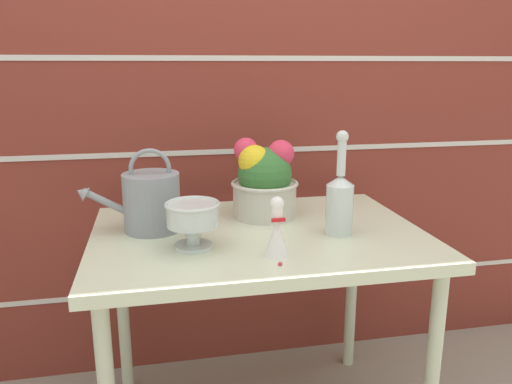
{
  "coord_description": "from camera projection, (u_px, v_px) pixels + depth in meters",
  "views": [
    {
      "loc": [
        -0.31,
        -1.48,
        1.26
      ],
      "look_at": [
        0.0,
        0.04,
        0.86
      ],
      "focal_mm": 35.0,
      "sensor_mm": 36.0,
      "label": 1
    }
  ],
  "objects": [
    {
      "name": "flower_planter",
      "position": [
        264.0,
        181.0,
        1.72
      ],
      "size": [
        0.23,
        0.23,
        0.28
      ],
      "color": "beige",
      "rests_on": "patio_table"
    },
    {
      "name": "brick_wall",
      "position": [
        233.0,
        105.0,
        1.99
      ],
      "size": [
        3.6,
        0.08,
        2.2
      ],
      "color": "maroon",
      "rests_on": "ground_plane"
    },
    {
      "name": "watering_can",
      "position": [
        150.0,
        201.0,
        1.58
      ],
      "size": [
        0.32,
        0.18,
        0.27
      ],
      "color": "gray",
      "rests_on": "patio_table"
    },
    {
      "name": "figurine_vase",
      "position": [
        277.0,
        232.0,
        1.37
      ],
      "size": [
        0.07,
        0.07,
        0.17
      ],
      "color": "white",
      "rests_on": "patio_table"
    },
    {
      "name": "crystal_pedestal_bowl",
      "position": [
        193.0,
        218.0,
        1.43
      ],
      "size": [
        0.16,
        0.16,
        0.14
      ],
      "color": "silver",
      "rests_on": "patio_table"
    },
    {
      "name": "glass_decanter",
      "position": [
        340.0,
        200.0,
        1.54
      ],
      "size": [
        0.09,
        0.09,
        0.33
      ],
      "color": "silver",
      "rests_on": "patio_table"
    },
    {
      "name": "patio_table",
      "position": [
        258.0,
        254.0,
        1.61
      ],
      "size": [
        1.05,
        0.75,
        0.74
      ],
      "color": "beige",
      "rests_on": "ground_plane"
    },
    {
      "name": "fallen_petal",
      "position": [
        280.0,
        264.0,
        1.32
      ],
      "size": [
        0.01,
        0.01,
        0.01
      ],
      "color": "#E03856",
      "rests_on": "patio_table"
    }
  ]
}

